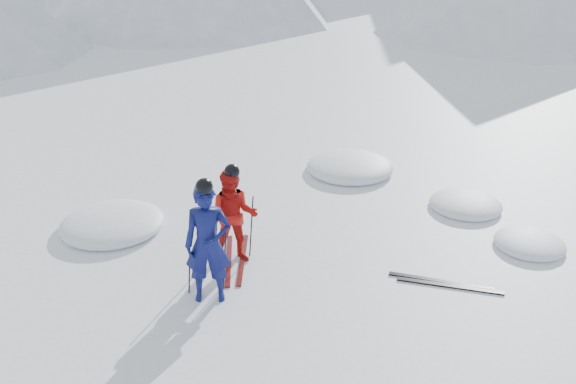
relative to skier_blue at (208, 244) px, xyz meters
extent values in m
plane|color=white|center=(3.17, 0.94, -0.97)|extent=(160.00, 160.00, 0.00)
imported|color=#0E1354|center=(0.00, 0.00, 0.00)|extent=(0.74, 0.51, 1.95)
imported|color=#B5130E|center=(0.44, 1.09, -0.12)|extent=(0.89, 0.72, 1.70)
cylinder|color=black|center=(-0.30, 0.15, -0.32)|extent=(0.13, 0.09, 1.29)
cylinder|color=black|center=(0.25, 0.25, -0.32)|extent=(0.13, 0.08, 1.30)
cylinder|color=black|center=(0.14, 1.34, -0.41)|extent=(0.11, 0.09, 1.13)
cylinder|color=black|center=(0.74, 1.24, -0.41)|extent=(0.11, 0.08, 1.13)
cube|color=black|center=(0.32, 1.09, -0.96)|extent=(0.20, 1.70, 0.03)
cube|color=black|center=(0.56, 1.09, -0.96)|extent=(0.31, 1.70, 0.03)
cube|color=black|center=(3.76, -0.02, -0.96)|extent=(1.59, 0.77, 0.03)
cube|color=black|center=(3.86, -0.17, -0.96)|extent=(1.61, 0.72, 0.03)
ellipsoid|color=white|center=(-1.86, 2.58, -0.97)|extent=(1.98, 1.98, 0.43)
ellipsoid|color=white|center=(5.23, 2.60, -0.97)|extent=(1.48, 1.48, 0.32)
ellipsoid|color=white|center=(3.29, 4.80, -0.97)|extent=(2.04, 2.04, 0.45)
ellipsoid|color=white|center=(5.77, 0.91, -0.97)|extent=(1.27, 1.27, 0.28)
camera|label=1|loc=(0.21, -8.12, 4.59)|focal=38.00mm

